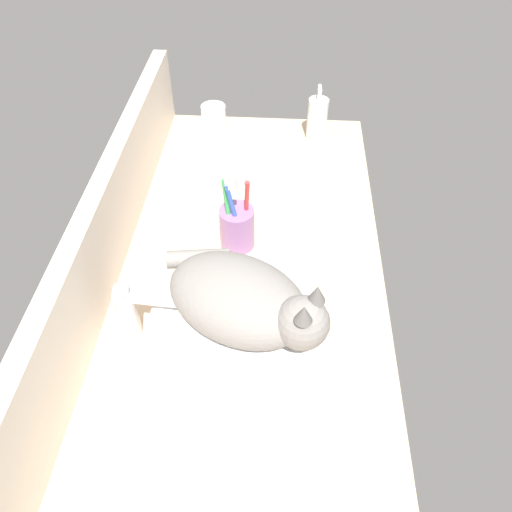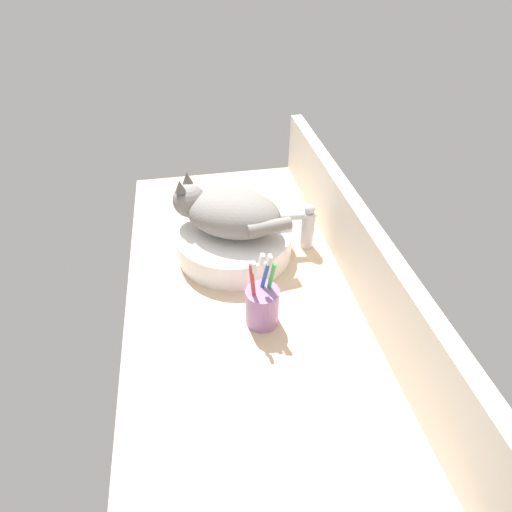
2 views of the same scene
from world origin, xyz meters
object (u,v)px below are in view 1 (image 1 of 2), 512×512
object	(u,v)px
sink_basin	(239,331)
faucet	(132,308)
water_glass	(214,122)
cat	(245,300)
soap_dispenser	(317,119)
toothbrush_cup	(237,226)

from	to	relation	value
sink_basin	faucet	world-z (taller)	faucet
faucet	water_glass	size ratio (longest dim) A/B	1.65
water_glass	cat	bearing A→B (deg)	-168.40
sink_basin	cat	xyz separation A→B (cm)	(-0.55, -1.25, 9.41)
faucet	soap_dispenser	xyz separation A→B (cm)	(68.70, -34.11, -1.45)
sink_basin	cat	size ratio (longest dim) A/B	1.04
sink_basin	faucet	xyz separation A→B (cm)	(1.00, 18.95, 3.65)
soap_dispenser	sink_basin	bearing A→B (deg)	167.73
water_glass	faucet	bearing A→B (deg)	175.30
sink_basin	soap_dispenser	world-z (taller)	soap_dispenser
soap_dispenser	toothbrush_cup	size ratio (longest dim) A/B	0.79
soap_dispenser	water_glass	size ratio (longest dim) A/B	1.78
faucet	cat	bearing A→B (deg)	-94.39
faucet	water_glass	world-z (taller)	faucet
toothbrush_cup	water_glass	world-z (taller)	toothbrush_cup
sink_basin	toothbrush_cup	world-z (taller)	toothbrush_cup
faucet	soap_dispenser	bearing A→B (deg)	-26.41
faucet	soap_dispenser	world-z (taller)	soap_dispenser
soap_dispenser	water_glass	bearing A→B (deg)	89.03
faucet	water_glass	bearing A→B (deg)	-4.70
cat	sink_basin	bearing A→B (deg)	66.32
water_glass	sink_basin	bearing A→B (deg)	-169.30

